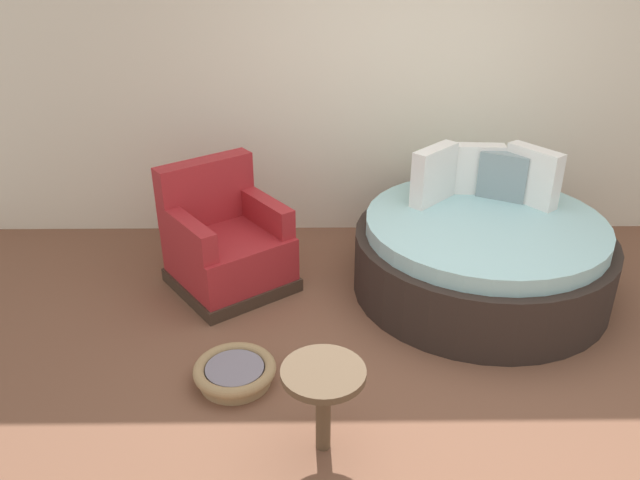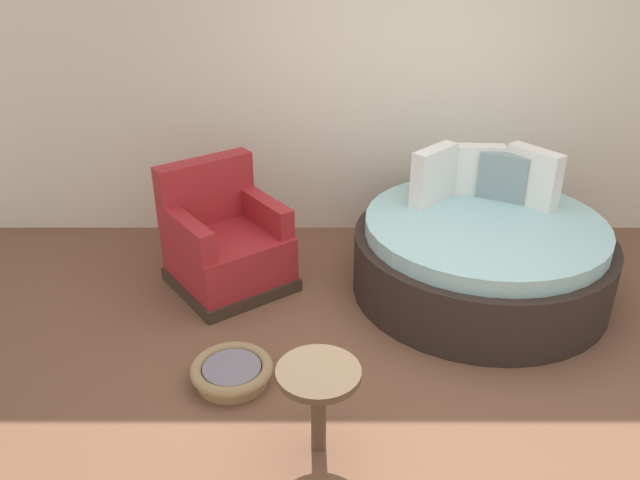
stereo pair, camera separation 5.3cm
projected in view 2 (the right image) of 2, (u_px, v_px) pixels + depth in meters
name	position (u px, v px, depth m)	size (l,w,h in m)	color
ground_plane	(423.00, 363.00, 4.10)	(8.00, 8.00, 0.02)	brown
back_wall	(401.00, 61.00, 5.21)	(8.00, 0.12, 2.99)	silver
round_daybed	(482.00, 253.00, 4.75)	(1.90, 1.90, 1.03)	#2D231E
red_armchair	(226.00, 244.00, 4.84)	(1.12, 1.12, 0.94)	#38281E
pet_basket	(233.00, 371.00, 3.90)	(0.51, 0.51, 0.13)	#9E7F56
side_table	(320.00, 385.00, 3.25)	(0.44, 0.44, 0.52)	brown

